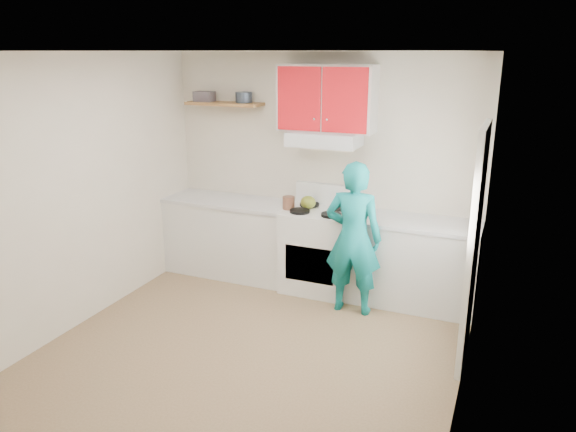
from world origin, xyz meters
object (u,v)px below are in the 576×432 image
at_px(kettle, 308,202).
at_px(crock, 289,204).
at_px(tin, 244,97).
at_px(person, 353,238).
at_px(stove, 319,250).

xyz_separation_m(kettle, crock, (-0.19, -0.10, -0.01)).
bearing_deg(tin, person, -21.80).
height_order(stove, kettle, kettle).
height_order(kettle, person, person).
relative_size(stove, person, 0.58).
relative_size(crock, person, 0.10).
xyz_separation_m(stove, tin, (-1.02, 0.21, 1.64)).
bearing_deg(person, kettle, -36.30).
xyz_separation_m(crock, person, (0.85, -0.33, -0.19)).
xyz_separation_m(stove, crock, (-0.35, -0.07, 0.52)).
bearing_deg(stove, tin, 168.39).
distance_m(stove, kettle, 0.55).
bearing_deg(person, tin, -24.93).
bearing_deg(kettle, person, -18.14).
relative_size(tin, person, 0.12).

